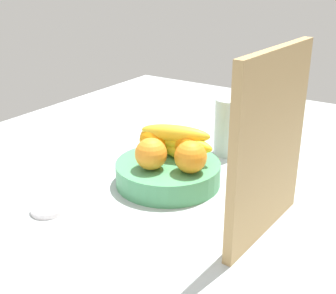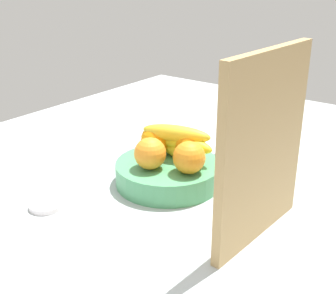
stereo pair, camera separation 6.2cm
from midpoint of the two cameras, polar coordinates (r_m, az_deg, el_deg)
ground_plane at (r=109.72cm, az=0.85°, el=-5.22°), size 180.00×140.00×3.00cm
fruit_bowl at (r=107.61cm, az=1.66°, el=-3.32°), size 24.92×24.92×5.37cm
orange_front_left at (r=101.94cm, az=-0.38°, el=-0.88°), size 7.37×7.37×7.37cm
orange_front_right at (r=100.28cm, az=4.46°, el=-1.36°), size 7.37×7.37×7.37cm
orange_center at (r=107.29cm, az=4.44°, el=0.26°), size 7.37×7.37×7.37cm
orange_back_left at (r=110.25cm, az=0.07°, el=0.94°), size 7.37×7.37×7.37cm
banana_bunch at (r=107.30cm, az=3.08°, el=0.59°), size 8.90×18.44×8.40cm
cutting_board at (r=83.80cm, az=14.02°, el=-0.21°), size 28.06×3.48×36.00cm
thermos_tumbler at (r=123.15cm, az=9.66°, el=2.33°), size 7.72×7.72×15.69cm
jar_lid at (r=100.80cm, az=-13.42°, el=-7.20°), size 7.26×7.26×1.11cm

